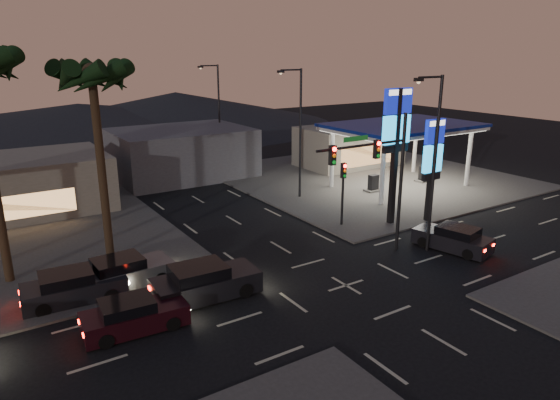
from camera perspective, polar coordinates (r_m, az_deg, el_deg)
ground at (r=25.39m, az=7.56°, el=-9.66°), size 140.00×140.00×0.00m
corner_lot_ne at (r=46.74m, az=9.91°, el=2.58°), size 24.00×24.00×0.12m
gas_station at (r=43.00m, az=13.87°, el=7.96°), size 12.20×8.20×5.47m
convenience_store at (r=51.28m, az=7.89°, el=6.12°), size 10.00×6.00×4.00m
pylon_sign_tall at (r=33.00m, az=13.16°, el=7.84°), size 2.20×0.35×9.00m
pylon_sign_short at (r=34.47m, az=17.08°, el=4.96°), size 1.60×0.35×7.00m
traffic_signal_mast at (r=27.46m, az=11.29°, el=3.77°), size 6.10×0.39×8.00m
pedestal_signal at (r=32.73m, az=7.23°, el=1.86°), size 0.32×0.39×4.30m
streetlight_near at (r=28.90m, az=17.08°, el=4.98°), size 2.14×0.25×10.00m
streetlight_mid at (r=38.42m, az=2.10°, el=8.41°), size 2.14×0.25×10.00m
streetlight_far at (r=50.44m, az=-7.19°, el=10.25°), size 2.14×0.25×10.00m
palm_a at (r=27.38m, az=-20.59°, el=11.92°), size 4.41×4.41×10.86m
building_far_mid at (r=47.25m, az=-11.21°, el=5.32°), size 12.00×9.00×4.40m
hill_right at (r=83.24m, az=-11.76°, el=10.26°), size 50.00×50.00×5.00m
hill_center at (r=79.14m, az=-22.00°, el=8.73°), size 60.00×60.00×4.00m
car_lane_a_front at (r=23.99m, az=-8.62°, el=-9.29°), size 5.20×2.37×1.66m
car_lane_a_mid at (r=22.08m, az=-16.42°, el=-12.58°), size 4.43×2.06×1.41m
car_lane_b_front at (r=25.99m, az=-17.42°, el=-7.95°), size 4.79×2.19×1.53m
car_lane_b_mid at (r=25.28m, az=-22.58°, el=-9.22°), size 4.76×2.23×1.52m
suv_station at (r=30.94m, az=19.20°, el=-4.20°), size 2.76×4.64×1.45m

